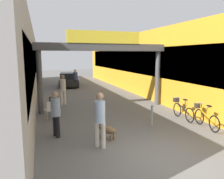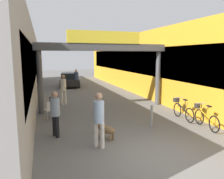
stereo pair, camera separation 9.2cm
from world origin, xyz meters
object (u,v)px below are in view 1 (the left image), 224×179
Objects in this scene: pedestrian_elderly_walking at (75,78)px; bollard_post_metal at (152,116)px; bicycle_black_second at (182,110)px; cafe_chair_aluminium_nearer at (50,109)px; dog_on_leash at (106,129)px; cafe_chair_black_farther at (54,104)px; pedestrian_carrying_crate at (63,87)px; bicycle_orange_nearest at (205,117)px; parked_car_black at (69,80)px; pedestrian_with_dog at (100,116)px; pedestrian_companion at (56,111)px.

bollard_post_metal is at bearing -83.28° from pedestrian_elderly_walking.
bicycle_black_second is 1.90× the size of cafe_chair_aluminium_nearer.
dog_on_leash is 0.85× the size of cafe_chair_black_farther.
bicycle_orange_nearest is (5.12, -6.11, -0.61)m from pedestrian_carrying_crate.
pedestrian_carrying_crate is 8.10m from parked_car_black.
pedestrian_carrying_crate is 3.23m from cafe_chair_aluminium_nearer.
cafe_chair_aluminium_nearer is (-5.89, 1.70, 0.10)m from bicycle_black_second.
pedestrian_with_dog is at bearing -122.25° from dog_on_leash.
bicycle_black_second reaches higher than cafe_chair_black_farther.
dog_on_leash is at bearing 179.25° from bicycle_orange_nearest.
pedestrian_carrying_crate is at bearing -105.59° from pedestrian_elderly_walking.
pedestrian_elderly_walking is at bearing 86.04° from dog_on_leash.
pedestrian_companion is at bearing 171.83° from bicycle_orange_nearest.
bollard_post_metal is at bearing -60.11° from pedestrian_carrying_crate.
cafe_chair_aluminium_nearer is (-3.98, 2.29, 0.06)m from bollard_post_metal.
pedestrian_carrying_crate is 2.04× the size of cafe_chair_black_farther.
pedestrian_companion is 1.94m from dog_on_leash.
bicycle_black_second is at bearing -43.67° from pedestrian_carrying_crate.
pedestrian_with_dog is at bearing -95.54° from pedestrian_elderly_walking.
pedestrian_companion is 5.32m from pedestrian_carrying_crate.
bicycle_orange_nearest is 1.89× the size of cafe_chair_black_farther.
pedestrian_with_dog is at bearing -152.82° from bollard_post_metal.
pedestrian_with_dog is 4.95m from bicycle_black_second.
pedestrian_companion is at bearing 178.64° from bollard_post_metal.
pedestrian_companion reaches higher than bicycle_orange_nearest.
pedestrian_with_dog is 14.69m from parked_car_black.
bicycle_orange_nearest reaches higher than cafe_chair_aluminium_nearer.
cafe_chair_black_farther is (-1.15, 4.61, -0.50)m from pedestrian_with_dog.
dog_on_leash is 4.27m from cafe_chair_black_farther.
pedestrian_companion is 6.00m from bicycle_orange_nearest.
cafe_chair_black_farther is at bearing -106.21° from pedestrian_elderly_walking.
pedestrian_companion is 0.99× the size of bicycle_black_second.
cafe_chair_black_farther is at bearing 145.20° from bicycle_orange_nearest.
pedestrian_companion is 11.70m from pedestrian_elderly_walking.
parked_car_black is at bearing 104.80° from bicycle_orange_nearest.
bicycle_black_second is at bearing 17.31° from bollard_post_metal.
bollard_post_metal is (2.20, 0.70, 0.13)m from dog_on_leash.
cafe_chair_aluminium_nearer reaches higher than dog_on_leash.
bicycle_black_second is at bearing -74.29° from parked_car_black.
bollard_post_metal is (-1.91, -0.59, 0.04)m from bicycle_black_second.
pedestrian_companion is 1.00× the size of bicycle_orange_nearest.
pedestrian_elderly_walking reaches higher than bicycle_black_second.
pedestrian_elderly_walking is (2.51, 11.42, 0.03)m from pedestrian_companion.
bicycle_orange_nearest and bicycle_black_second have the same top height.
pedestrian_elderly_walking is at bearing 84.46° from pedestrian_with_dog.
parked_car_black is (2.08, 10.04, 0.10)m from cafe_chair_black_farther.
pedestrian_elderly_walking is 11.41m from bicycle_black_second.
pedestrian_carrying_crate is 6.92m from bicycle_black_second.
pedestrian_elderly_walking is 1.03× the size of bicycle_orange_nearest.
dog_on_leash is at bearing -68.69° from cafe_chair_black_farther.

